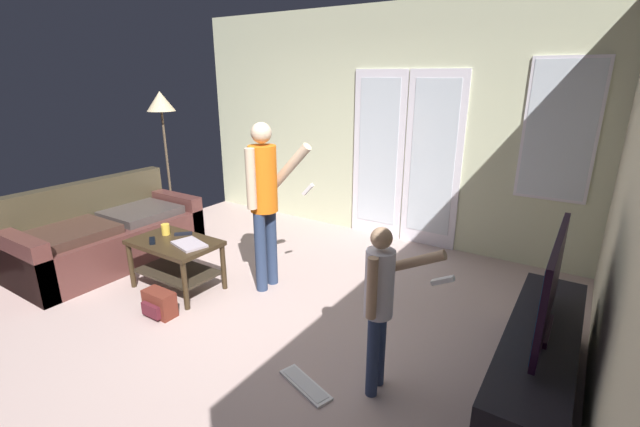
{
  "coord_description": "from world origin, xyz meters",
  "views": [
    {
      "loc": [
        2.39,
        -2.34,
        2.01
      ],
      "look_at": [
        0.73,
        0.22,
        1.01
      ],
      "focal_mm": 24.06,
      "sensor_mm": 36.0,
      "label": 1
    }
  ],
  "objects": [
    {
      "name": "ground_plane",
      "position": [
        0.0,
        0.0,
        -0.01
      ],
      "size": [
        5.31,
        5.18,
        0.02
      ],
      "primitive_type": "cube",
      "color": "#B99E98"
    },
    {
      "name": "wall_back_with_doors",
      "position": [
        0.09,
        2.56,
        1.37
      ],
      "size": [
        5.31,
        0.09,
        2.82
      ],
      "color": "beige",
      "rests_on": "ground_plane"
    },
    {
      "name": "leather_couch",
      "position": [
        -2.0,
        0.09,
        0.3
      ],
      "size": [
        0.9,
        1.91,
        0.88
      ],
      "color": "#542D29",
      "rests_on": "ground_plane"
    },
    {
      "name": "coffee_table",
      "position": [
        -0.85,
        0.09,
        0.36
      ],
      "size": [
        0.85,
        0.54,
        0.5
      ],
      "color": "#352717",
      "rests_on": "ground_plane"
    },
    {
      "name": "tv_stand",
      "position": [
        2.3,
        0.35,
        0.24
      ],
      "size": [
        0.41,
        1.76,
        0.48
      ],
      "color": "black",
      "rests_on": "ground_plane"
    },
    {
      "name": "flat_screen_tv",
      "position": [
        2.3,
        0.35,
        0.8
      ],
      "size": [
        0.08,
        1.06,
        0.64
      ],
      "color": "black",
      "rests_on": "tv_stand"
    },
    {
      "name": "person_adult",
      "position": [
        -0.12,
        0.59,
        0.96
      ],
      "size": [
        0.56,
        0.45,
        1.61
      ],
      "color": "navy",
      "rests_on": "ground_plane"
    },
    {
      "name": "person_child",
      "position": [
        1.42,
        -0.15,
        0.69
      ],
      "size": [
        0.51,
        0.34,
        1.15
      ],
      "color": "navy",
      "rests_on": "ground_plane"
    },
    {
      "name": "floor_lamp",
      "position": [
        -2.31,
        1.22,
        1.58
      ],
      "size": [
        0.35,
        0.35,
        1.81
      ],
      "color": "#31302F",
      "rests_on": "ground_plane"
    },
    {
      "name": "backpack",
      "position": [
        -0.57,
        -0.34,
        0.11
      ],
      "size": [
        0.3,
        0.19,
        0.23
      ],
      "color": "maroon",
      "rests_on": "ground_plane"
    },
    {
      "name": "loose_keyboard",
      "position": [
        1.01,
        -0.39,
        0.01
      ],
      "size": [
        0.46,
        0.26,
        0.02
      ],
      "color": "white",
      "rests_on": "ground_plane"
    },
    {
      "name": "laptop_closed",
      "position": [
        -0.64,
        0.09,
        0.51
      ],
      "size": [
        0.37,
        0.29,
        0.02
      ],
      "primitive_type": "cube",
      "rotation": [
        0.0,
        0.0,
        -0.25
      ],
      "color": "#B8A9B4",
      "rests_on": "coffee_table"
    },
    {
      "name": "cup_near_edge",
      "position": [
        -1.05,
        0.16,
        0.55
      ],
      "size": [
        0.08,
        0.08,
        0.11
      ],
      "primitive_type": "cylinder",
      "color": "gold",
      "rests_on": "coffee_table"
    },
    {
      "name": "tv_remote_black",
      "position": [
        -1.0,
        -0.04,
        0.51
      ],
      "size": [
        0.17,
        0.14,
        0.02
      ],
      "primitive_type": "cube",
      "rotation": [
        0.0,
        0.0,
        -0.62
      ],
      "color": "black",
      "rests_on": "coffee_table"
    },
    {
      "name": "dvd_remote_slim",
      "position": [
        -0.9,
        0.25,
        0.51
      ],
      "size": [
        0.16,
        0.16,
        0.02
      ],
      "primitive_type": "cube",
      "rotation": [
        0.0,
        0.0,
        0.78
      ],
      "color": "black",
      "rests_on": "coffee_table"
    }
  ]
}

